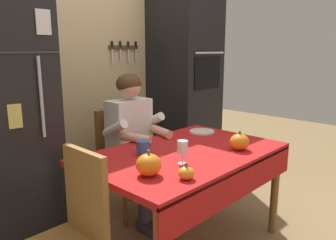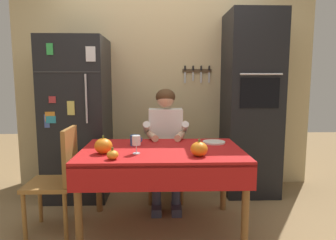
# 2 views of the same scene
# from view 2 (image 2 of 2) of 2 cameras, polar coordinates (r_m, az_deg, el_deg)

# --- Properties ---
(ground_plane) EXTENTS (10.00, 10.00, 0.00)m
(ground_plane) POSITION_cam_2_polar(r_m,az_deg,el_deg) (2.83, -1.10, -20.73)
(ground_plane) COLOR #93754C
(ground_plane) RESTS_ON ground
(back_wall_assembly) EXTENTS (3.70, 0.13, 2.60)m
(back_wall_assembly) POSITION_cam_2_polar(r_m,az_deg,el_deg) (3.84, -0.64, 7.02)
(back_wall_assembly) COLOR #D1B784
(back_wall_assembly) RESTS_ON ground
(refrigerator) EXTENTS (0.68, 0.71, 1.80)m
(refrigerator) POSITION_cam_2_polar(r_m,az_deg,el_deg) (3.59, -16.66, 0.26)
(refrigerator) COLOR black
(refrigerator) RESTS_ON ground
(wall_oven) EXTENTS (0.60, 0.64, 2.10)m
(wall_oven) POSITION_cam_2_polar(r_m,az_deg,el_deg) (3.66, 15.35, 2.80)
(wall_oven) COLOR black
(wall_oven) RESTS_ON ground
(dining_table) EXTENTS (1.40, 0.90, 0.74)m
(dining_table) POSITION_cam_2_polar(r_m,az_deg,el_deg) (2.65, -1.16, -7.35)
(dining_table) COLOR brown
(dining_table) RESTS_ON ground
(chair_behind_person) EXTENTS (0.40, 0.40, 0.93)m
(chair_behind_person) POSITION_cam_2_polar(r_m,az_deg,el_deg) (3.46, -0.51, -6.26)
(chair_behind_person) COLOR brown
(chair_behind_person) RESTS_ON ground
(seated_person) EXTENTS (0.47, 0.55, 1.25)m
(seated_person) POSITION_cam_2_polar(r_m,az_deg,el_deg) (3.22, -0.44, -3.17)
(seated_person) COLOR #38384C
(seated_person) RESTS_ON ground
(chair_left_side) EXTENTS (0.40, 0.40, 0.93)m
(chair_left_side) POSITION_cam_2_polar(r_m,az_deg,el_deg) (2.85, -19.85, -9.78)
(chair_left_side) COLOR #9E6B33
(chair_left_side) RESTS_ON ground
(coffee_mug) EXTENTS (0.11, 0.09, 0.10)m
(coffee_mug) POSITION_cam_2_polar(r_m,az_deg,el_deg) (2.80, -6.26, -3.81)
(coffee_mug) COLOR #2D569E
(coffee_mug) RESTS_ON dining_table
(wine_glass) EXTENTS (0.07, 0.07, 0.15)m
(wine_glass) POSITION_cam_2_polar(r_m,az_deg,el_deg) (2.47, -6.02, -4.00)
(wine_glass) COLOR white
(wine_glass) RESTS_ON dining_table
(pumpkin_large) EXTENTS (0.15, 0.15, 0.15)m
(pumpkin_large) POSITION_cam_2_polar(r_m,az_deg,el_deg) (2.53, -12.12, -4.81)
(pumpkin_large) COLOR orange
(pumpkin_large) RESTS_ON dining_table
(pumpkin_medium) EXTENTS (0.09, 0.09, 0.09)m
(pumpkin_medium) POSITION_cam_2_polar(r_m,az_deg,el_deg) (2.34, -10.43, -6.49)
(pumpkin_medium) COLOR orange
(pumpkin_medium) RESTS_ON dining_table
(pumpkin_small) EXTENTS (0.14, 0.14, 0.14)m
(pumpkin_small) POSITION_cam_2_polar(r_m,az_deg,el_deg) (2.41, 5.91, -5.48)
(pumpkin_small) COLOR orange
(pumpkin_small) RESTS_ON dining_table
(serving_tray) EXTENTS (0.21, 0.21, 0.02)m
(serving_tray) POSITION_cam_2_polar(r_m,az_deg,el_deg) (2.93, 8.68, -4.17)
(serving_tray) COLOR silver
(serving_tray) RESTS_ON dining_table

